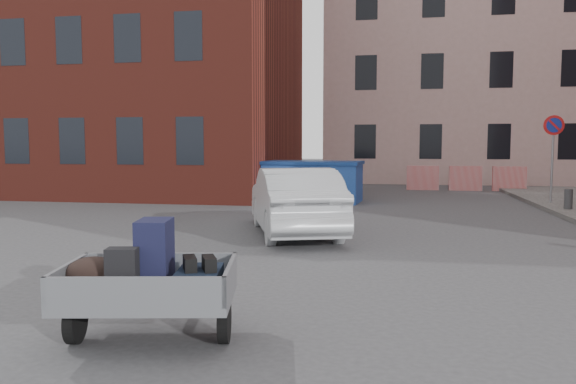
# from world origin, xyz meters

# --- Properties ---
(ground) EXTENTS (120.00, 120.00, 0.00)m
(ground) POSITION_xyz_m (0.00, 0.00, 0.00)
(ground) COLOR #38383A
(ground) RESTS_ON ground
(building_brick) EXTENTS (12.00, 10.00, 14.00)m
(building_brick) POSITION_xyz_m (-9.00, 13.00, 7.00)
(building_brick) COLOR #591E16
(building_brick) RESTS_ON ground
(building_pink) EXTENTS (16.00, 8.00, 14.00)m
(building_pink) POSITION_xyz_m (6.00, 22.00, 7.00)
(building_pink) COLOR #C19C94
(building_pink) RESTS_ON ground
(far_building) EXTENTS (6.00, 6.00, 8.00)m
(far_building) POSITION_xyz_m (-20.00, 22.00, 4.00)
(far_building) COLOR maroon
(far_building) RESTS_ON ground
(no_parking_sign) EXTENTS (0.60, 0.09, 2.65)m
(no_parking_sign) POSITION_xyz_m (6.00, 9.48, 2.01)
(no_parking_sign) COLOR gray
(no_parking_sign) RESTS_ON sidewalk
(barriers) EXTENTS (4.70, 0.18, 1.00)m
(barriers) POSITION_xyz_m (4.20, 15.00, 0.50)
(barriers) COLOR red
(barriers) RESTS_ON ground
(trailer) EXTENTS (1.78, 1.92, 1.20)m
(trailer) POSITION_xyz_m (-1.16, -3.72, 0.61)
(trailer) COLOR black
(trailer) RESTS_ON ground
(dumpster) EXTENTS (3.34, 1.95, 1.34)m
(dumpster) POSITION_xyz_m (-1.36, 9.63, 0.68)
(dumpster) COLOR #224AA2
(dumpster) RESTS_ON ground
(silver_car) EXTENTS (2.78, 4.55, 1.42)m
(silver_car) POSITION_xyz_m (-0.86, 2.99, 0.71)
(silver_car) COLOR #A7AAAE
(silver_car) RESTS_ON ground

